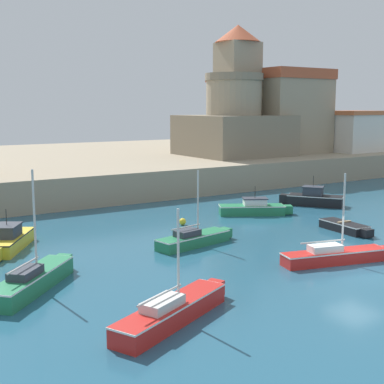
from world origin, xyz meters
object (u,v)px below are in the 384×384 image
object	(u,v)px
motorboat_black_2	(313,198)
mooring_buoy	(183,222)
harbor_shed_near_wharf	(353,131)
sailboat_green_7	(33,279)
fortress	(234,127)
dinghy_black_0	(345,227)
sailboat_red_5	(173,310)
motorboat_green_6	(254,208)
motorboat_yellow_8	(8,240)
sailboat_green_1	(194,238)
church	(262,107)
sailboat_red_3	(335,255)

from	to	relation	value
motorboat_black_2	mooring_buoy	distance (m)	13.12
harbor_shed_near_wharf	sailboat_green_7	bearing A→B (deg)	-153.98
fortress	dinghy_black_0	bearing A→B (deg)	-111.40
mooring_buoy	sailboat_red_5	bearing A→B (deg)	-122.60
motorboat_green_6	motorboat_yellow_8	distance (m)	18.38
sailboat_green_1	mooring_buoy	world-z (taller)	sailboat_green_1
sailboat_green_7	harbor_shed_near_wharf	size ratio (longest dim) A/B	0.75
sailboat_red_5	church	distance (m)	50.40
sailboat_green_1	motorboat_green_6	bearing A→B (deg)	31.33
church	motorboat_green_6	bearing A→B (deg)	-130.73
mooring_buoy	sailboat_green_7	bearing A→B (deg)	-148.02
fortress	harbor_shed_near_wharf	size ratio (longest dim) A/B	1.47
sailboat_red_5	motorboat_yellow_8	distance (m)	14.39
mooring_buoy	harbor_shed_near_wharf	world-z (taller)	harbor_shed_near_wharf
fortress	motorboat_black_2	bearing A→B (deg)	-105.89
sailboat_green_7	church	world-z (taller)	church
dinghy_black_0	motorboat_black_2	distance (m)	9.48
sailboat_green_7	church	distance (m)	48.61
dinghy_black_0	sailboat_green_7	bearing A→B (deg)	-178.79
sailboat_red_3	motorboat_green_6	size ratio (longest dim) A/B	1.17
sailboat_red_5	mooring_buoy	world-z (taller)	sailboat_red_5
sailboat_green_1	harbor_shed_near_wharf	bearing A→B (deg)	28.85
dinghy_black_0	harbor_shed_near_wharf	xyz separation A→B (m)	(26.21, 22.44, 4.86)
dinghy_black_0	harbor_shed_near_wharf	size ratio (longest dim) A/B	0.57
motorboat_black_2	sailboat_red_5	xyz separation A→B (m)	(-22.26, -14.89, -0.12)
church	sailboat_green_1	bearing A→B (deg)	-135.47
sailboat_red_3	motorboat_yellow_8	bearing A→B (deg)	139.30
dinghy_black_0	sailboat_green_1	distance (m)	10.60
mooring_buoy	church	size ratio (longest dim) A/B	0.03
dinghy_black_0	church	size ratio (longest dim) A/B	0.27
dinghy_black_0	sailboat_red_3	distance (m)	7.63
sailboat_red_3	sailboat_red_5	world-z (taller)	sailboat_red_3
motorboat_black_2	dinghy_black_0	bearing A→B (deg)	-122.37
sailboat_green_1	motorboat_black_2	world-z (taller)	sailboat_green_1
sailboat_red_5	motorboat_green_6	world-z (taller)	sailboat_red_5
motorboat_green_6	sailboat_green_7	world-z (taller)	sailboat_green_7
sailboat_red_3	dinghy_black_0	bearing A→B (deg)	37.97
motorboat_green_6	mooring_buoy	distance (m)	6.51
dinghy_black_0	motorboat_yellow_8	bearing A→B (deg)	159.98
motorboat_green_6	mooring_buoy	world-z (taller)	motorboat_green_6
motorboat_black_2	church	size ratio (longest dim) A/B	0.33
motorboat_yellow_8	mooring_buoy	world-z (taller)	motorboat_yellow_8
fortress	sailboat_red_5	bearing A→B (deg)	-129.75
sailboat_green_1	sailboat_green_7	size ratio (longest dim) A/B	1.04
sailboat_red_3	sailboat_green_7	size ratio (longest dim) A/B	1.18
dinghy_black_0	church	xyz separation A→B (m)	(17.07, 29.27, 7.84)
church	motorboat_yellow_8	bearing A→B (deg)	-149.22
mooring_buoy	harbor_shed_near_wharf	bearing A→B (deg)	23.66
fortress	harbor_shed_near_wharf	bearing A→B (deg)	-12.74
mooring_buoy	sailboat_green_1	bearing A→B (deg)	-114.28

